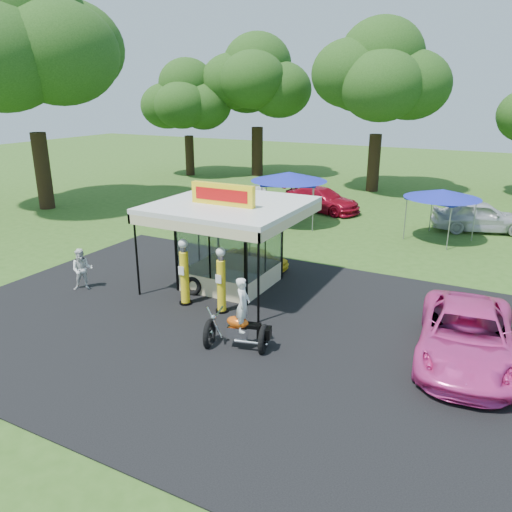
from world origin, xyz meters
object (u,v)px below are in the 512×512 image
object	(u,v)px
gas_pump_right	(221,282)
bg_car_b	(322,200)
motorcycle	(241,321)
kiosk_car	(257,258)
gas_station_kiosk	(231,243)
bg_car_a	(254,198)
pink_sedan	(466,336)
tent_east	(442,194)
tent_west	(289,177)
bg_car_c	(480,216)
spectator_west	(82,270)
gas_pump_left	(184,274)

from	to	relation	value
gas_pump_right	bg_car_b	world-z (taller)	gas_pump_right
motorcycle	kiosk_car	xyz separation A→B (m)	(-2.89, 6.55, -0.44)
gas_station_kiosk	bg_car_a	world-z (taller)	gas_station_kiosk
pink_sedan	tent_east	distance (m)	12.86
gas_station_kiosk	tent_west	xyz separation A→B (m)	(-1.98, 9.94, 0.98)
kiosk_car	pink_sedan	xyz separation A→B (m)	(8.92, -4.13, 0.30)
motorcycle	tent_west	xyz separation A→B (m)	(-4.87, 14.28, 1.83)
bg_car_c	spectator_west	bearing A→B (deg)	123.73
gas_pump_right	kiosk_car	world-z (taller)	gas_pump_right
gas_pump_left	bg_car_a	size ratio (longest dim) A/B	0.61
kiosk_car	bg_car_a	bearing A→B (deg)	28.67
kiosk_car	tent_west	bearing A→B (deg)	14.36
spectator_west	gas_pump_right	bearing A→B (deg)	-32.11
pink_sedan	tent_west	world-z (taller)	tent_west
gas_pump_left	tent_west	world-z (taller)	tent_west
pink_sedan	tent_west	size ratio (longest dim) A/B	1.28
gas_pump_right	pink_sedan	bearing A→B (deg)	3.43
bg_car_c	bg_car_b	bearing A→B (deg)	68.53
gas_pump_right	spectator_west	distance (m)	5.95
pink_sedan	bg_car_c	world-z (taller)	bg_car_c
kiosk_car	tent_east	world-z (taller)	tent_east
gas_pump_left	spectator_west	size ratio (longest dim) A/B	1.49
gas_pump_left	tent_west	distance (m)	12.54
tent_west	tent_east	bearing A→B (deg)	4.27
kiosk_car	spectator_west	world-z (taller)	spectator_west
gas_pump_left	bg_car_a	bearing A→B (deg)	109.18
gas_pump_left	pink_sedan	bearing A→B (deg)	3.00
gas_station_kiosk	gas_pump_left	bearing A→B (deg)	-101.71
kiosk_car	spectator_west	bearing A→B (deg)	137.36
gas_pump_right	bg_car_b	size ratio (longest dim) A/B	0.46
bg_car_c	tent_west	world-z (taller)	tent_west
gas_pump_right	bg_car_c	size ratio (longest dim) A/B	0.48
kiosk_car	gas_pump_left	bearing A→B (deg)	173.81
kiosk_car	tent_west	size ratio (longest dim) A/B	0.65
tent_west	spectator_west	bearing A→B (deg)	-102.53
motorcycle	pink_sedan	distance (m)	6.50
spectator_west	tent_west	xyz separation A→B (m)	(2.89, 13.03, 1.92)
gas_pump_left	bg_car_b	size ratio (longest dim) A/B	0.48
motorcycle	kiosk_car	bearing A→B (deg)	98.46
spectator_west	bg_car_c	size ratio (longest dim) A/B	0.33
pink_sedan	tent_east	xyz separation A→B (m)	(-2.62, 12.48, 1.64)
bg_car_b	bg_car_c	distance (m)	9.48
gas_pump_left	kiosk_car	bearing A→B (deg)	83.81
bg_car_b	pink_sedan	bearing A→B (deg)	-132.31
tent_east	pink_sedan	bearing A→B (deg)	-78.13
pink_sedan	bg_car_b	bearing A→B (deg)	117.09
gas_station_kiosk	bg_car_c	bearing A→B (deg)	59.04
gas_station_kiosk	kiosk_car	distance (m)	2.56
gas_pump_left	motorcycle	world-z (taller)	gas_pump_left
tent_west	pink_sedan	bearing A→B (deg)	-47.42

